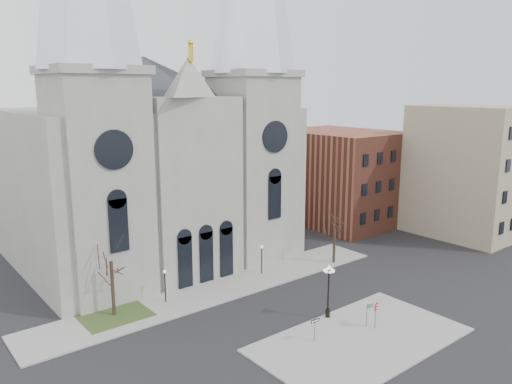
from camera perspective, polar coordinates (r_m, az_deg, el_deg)
ground at (r=44.78m, az=4.20°, el=-15.33°), size 160.00×160.00×0.00m
sidewalk_near at (r=43.71m, az=11.87°, el=-16.18°), size 18.00×10.00×0.14m
sidewalk_far at (r=52.54m, az=-4.15°, el=-10.98°), size 40.00×6.00×0.14m
grass_patch at (r=48.58m, az=-15.88°, el=-13.38°), size 6.00×5.00×0.18m
cathedral at (r=58.63m, az=-11.14°, el=9.73°), size 33.00×26.66×54.00m
bg_building_brick at (r=77.89m, az=9.43°, el=1.77°), size 14.00×18.00×14.00m
bg_building_tan at (r=74.99m, az=22.78°, el=2.16°), size 10.00×14.00×18.00m
tree_left at (r=46.55m, az=-16.26°, el=-7.24°), size 3.20×3.20×7.50m
tree_right at (r=59.08m, az=8.99°, el=-3.97°), size 3.20×3.20×6.00m
ped_lamp_left at (r=49.21m, az=-10.37°, el=-9.93°), size 0.32×0.32×3.26m
ped_lamp_right at (r=55.48m, az=0.66°, el=-7.18°), size 0.32×0.32×3.26m
stop_sign at (r=44.94m, az=13.53°, el=-12.89°), size 0.86×0.18×2.42m
globe_lamp at (r=45.61m, az=8.29°, el=-10.46°), size 1.20×1.20×4.89m
one_way_sign at (r=42.18m, az=6.75°, el=-14.87°), size 0.89×0.10×2.02m
street_name_sign at (r=45.37m, az=12.64°, el=-13.30°), size 0.65×0.17×2.05m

